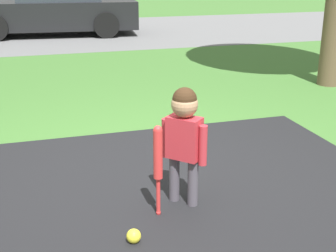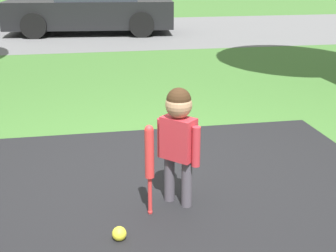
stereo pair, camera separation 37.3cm
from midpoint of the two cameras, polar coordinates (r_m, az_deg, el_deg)
name	(u,v)px [view 2 (the right image)]	position (r m, az deg, el deg)	size (l,w,h in m)	color
ground_plane	(163,167)	(4.14, 1.94, -5.12)	(60.00, 60.00, 0.00)	#3D6B2D
street_strip	(105,32)	(12.64, -6.89, 11.34)	(40.00, 6.00, 0.01)	slate
child	(178,131)	(3.33, 4.48, -0.62)	(0.27, 0.28, 0.89)	#4C4751
baseball_bat	(149,158)	(3.22, 1.04, -3.94)	(0.06, 0.06, 0.68)	red
sports_ball	(119,234)	(3.11, -2.47, -13.07)	(0.10, 0.10, 0.10)	yellow
parked_car	(92,8)	(12.34, -8.41, 14.00)	(4.26, 2.14, 1.33)	black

